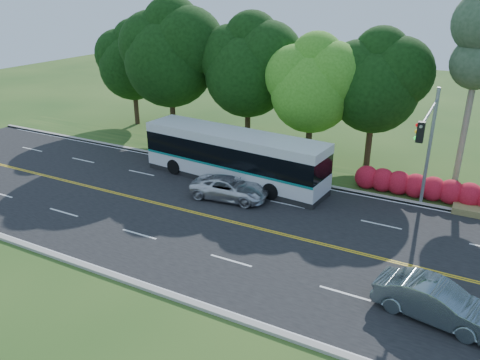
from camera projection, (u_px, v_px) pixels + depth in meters
The scene contains 12 objects.
ground at pixel (271, 232), 24.80m from camera, with size 120.00×120.00×0.00m, color #234A18.
road at pixel (271, 232), 24.80m from camera, with size 60.00×14.00×0.02m, color black.
curb_north at pixel (316, 184), 30.62m from camera, with size 60.00×0.30×0.15m, color #A8A397.
curb_south at pixel (198, 306), 18.93m from camera, with size 60.00×0.30×0.15m, color #A8A397.
grass_verge at pixel (325, 175), 32.14m from camera, with size 60.00×4.00×0.10m, color #234A18.
lane_markings at pixel (269, 231), 24.83m from camera, with size 57.60×13.82×0.00m.
tree_row at pixel (277, 65), 34.37m from camera, with size 44.70×9.10×13.84m.
bougainvillea_hedge at pixel (436, 190), 28.10m from camera, with size 9.50×2.25×1.50m.
traffic_signal at pixel (428, 138), 24.64m from camera, with size 0.42×6.10×7.00m.
transit_bus at pixel (233, 157), 30.74m from camera, with size 12.97×3.93×3.34m.
sedan at pixel (436, 302), 18.02m from camera, with size 1.62×4.65×1.53m, color slate.
suv at pixel (230, 188), 28.44m from camera, with size 2.20×4.77×1.33m, color silver.
Camera 1 is at (8.74, -20.12, 12.01)m, focal length 35.00 mm.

